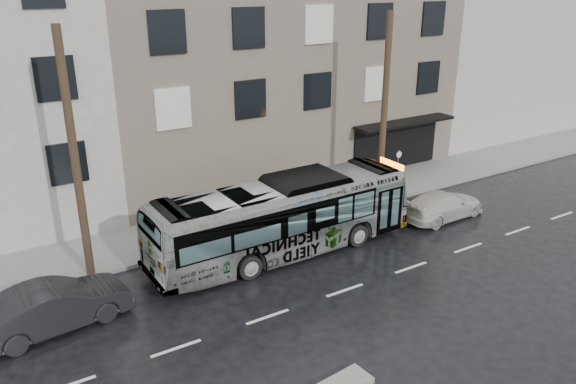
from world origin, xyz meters
The scene contains 10 objects.
ground centered at (0.00, 0.00, 0.00)m, with size 120.00×120.00×0.00m, color black.
sidewalk centered at (0.00, 4.90, 0.07)m, with size 90.00×3.60×0.15m, color gray.
building_taupe centered at (5.00, 12.70, 5.50)m, with size 20.00×12.00×11.00m, color #7B6C5F.
building_filler centered at (24.00, 12.70, 6.00)m, with size 18.00×12.00×12.00m, color beige.
utility_pole_front centered at (6.50, 3.30, 4.65)m, with size 0.30×0.30×9.00m, color #433321.
utility_pole_rear centered at (-7.50, 3.30, 4.65)m, with size 0.30×0.30×9.00m, color #433321.
sign_post centered at (7.60, 3.30, 1.35)m, with size 0.06×0.06×2.40m, color slate.
bus centered at (-0.36, 1.21, 1.56)m, with size 2.62×11.18×3.11m, color #B2B2B2.
white_sedan centered at (7.80, 0.33, 0.63)m, with size 1.77×4.36×1.27m, color beige.
dark_sedan centered at (-9.21, 0.55, 0.77)m, with size 1.64×4.69×1.54m, color black.
Camera 1 is at (-10.98, -16.33, 10.54)m, focal length 35.00 mm.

